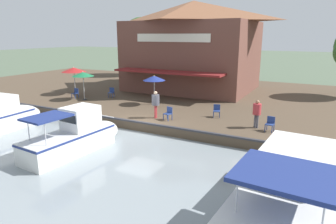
% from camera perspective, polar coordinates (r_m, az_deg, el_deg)
% --- Properties ---
extents(ground_plane, '(220.00, 220.00, 0.00)m').
position_cam_1_polar(ground_plane, '(19.07, -5.45, -3.92)').
color(ground_plane, '#4C5B47').
extents(quay_deck, '(22.00, 56.00, 0.60)m').
position_cam_1_polar(quay_deck, '(28.53, 6.65, 2.85)').
color(quay_deck, '#4C3D2D').
rests_on(quay_deck, ground).
extents(quay_edge_fender, '(0.20, 50.40, 0.10)m').
position_cam_1_polar(quay_edge_fender, '(18.95, -5.33, -1.97)').
color(quay_edge_fender, '#2D2D33').
rests_on(quay_edge_fender, quay_deck).
extents(waterfront_restaurant, '(11.22, 12.33, 8.62)m').
position_cam_1_polar(waterfront_restaurant, '(30.77, 4.73, 12.52)').
color(waterfront_restaurant, brown).
rests_on(waterfront_restaurant, quay_deck).
extents(patio_umbrella_near_quay_edge, '(2.22, 2.22, 2.54)m').
position_cam_1_polar(patio_umbrella_near_quay_edge, '(29.23, -17.52, 7.69)').
color(patio_umbrella_near_quay_edge, '#B7B7B7').
rests_on(patio_umbrella_near_quay_edge, quay_deck).
extents(patio_umbrella_mid_patio_left, '(1.84, 1.84, 2.42)m').
position_cam_1_polar(patio_umbrella_mid_patio_left, '(26.38, -15.91, 6.93)').
color(patio_umbrella_mid_patio_left, '#B7B7B7').
rests_on(patio_umbrella_mid_patio_left, quay_deck).
extents(patio_umbrella_far_corner, '(1.75, 1.75, 2.36)m').
position_cam_1_polar(patio_umbrella_far_corner, '(23.59, -2.66, 6.46)').
color(patio_umbrella_far_corner, '#B7B7B7').
rests_on(patio_umbrella_far_corner, quay_deck).
extents(cafe_chair_back_row_seat, '(0.45, 0.45, 0.85)m').
position_cam_1_polar(cafe_chair_back_row_seat, '(27.60, -17.22, 3.55)').
color(cafe_chair_back_row_seat, navy).
rests_on(cafe_chair_back_row_seat, quay_deck).
extents(cafe_chair_under_first_umbrella, '(0.53, 0.53, 0.85)m').
position_cam_1_polar(cafe_chair_under_first_umbrella, '(27.15, -10.73, 3.78)').
color(cafe_chair_under_first_umbrella, navy).
rests_on(cafe_chair_under_first_umbrella, quay_deck).
extents(cafe_chair_beside_entrance, '(0.49, 0.49, 0.85)m').
position_cam_1_polar(cafe_chair_beside_entrance, '(18.19, 18.89, -2.02)').
color(cafe_chair_beside_entrance, navy).
rests_on(cafe_chair_beside_entrance, quay_deck).
extents(cafe_chair_far_corner_seat, '(0.52, 0.52, 0.85)m').
position_cam_1_polar(cafe_chair_far_corner_seat, '(19.49, 0.08, -0.15)').
color(cafe_chair_far_corner_seat, navy).
rests_on(cafe_chair_far_corner_seat, quay_deck).
extents(cafe_chair_facing_river, '(0.55, 0.55, 0.85)m').
position_cam_1_polar(cafe_chair_facing_river, '(20.44, 9.26, 0.35)').
color(cafe_chair_facing_river, navy).
rests_on(cafe_chair_facing_river, quay_deck).
extents(person_at_quay_edge, '(0.51, 0.51, 1.82)m').
position_cam_1_polar(person_at_quay_edge, '(19.82, -2.38, 2.11)').
color(person_at_quay_edge, '#B23338').
rests_on(person_at_quay_edge, quay_deck).
extents(person_near_entrance, '(0.48, 0.48, 1.69)m').
position_cam_1_polar(person_near_entrance, '(18.45, 16.58, 0.28)').
color(person_near_entrance, '#4C4C56').
rests_on(person_near_entrance, quay_deck).
extents(motorboat_outer_channel, '(8.63, 3.66, 2.23)m').
position_cam_1_polar(motorboat_outer_channel, '(11.99, 23.06, -12.28)').
color(motorboat_outer_channel, silver).
rests_on(motorboat_outer_channel, river_water).
extents(motorboat_fourth_along, '(5.87, 2.14, 2.30)m').
position_cam_1_polar(motorboat_fourth_along, '(16.47, -16.79, -4.25)').
color(motorboat_fourth_along, white).
rests_on(motorboat_fourth_along, river_water).
extents(tree_downstream_bank, '(5.16, 4.91, 7.71)m').
position_cam_1_polar(tree_downstream_bank, '(41.33, -5.48, 14.01)').
color(tree_downstream_bank, brown).
rests_on(tree_downstream_bank, quay_deck).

